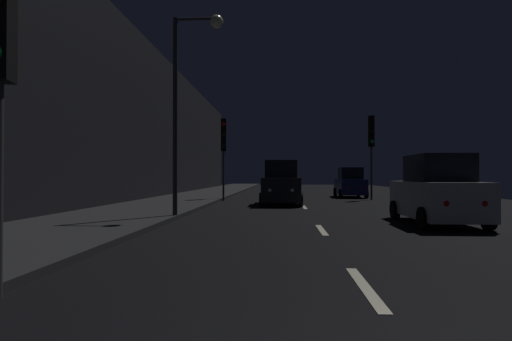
{
  "coord_description": "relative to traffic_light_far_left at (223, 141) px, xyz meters",
  "views": [
    {
      "loc": [
        -1.11,
        -2.63,
        1.47
      ],
      "look_at": [
        -2.12,
        14.77,
        1.69
      ],
      "focal_mm": 29.54,
      "sensor_mm": 36.0,
      "label": 1
    }
  ],
  "objects": [
    {
      "name": "sidewalk_left",
      "position": [
        -2.3,
        2.71,
        -3.41
      ],
      "size": [
        4.4,
        84.0,
        0.15
      ],
      "primitive_type": "cube",
      "color": "#28282B",
      "rests_on": "ground"
    },
    {
      "name": "car_approaching_headlights",
      "position": [
        3.35,
        -2.88,
        -2.46
      ],
      "size": [
        2.06,
        4.45,
        2.24
      ],
      "rotation": [
        0.0,
        0.0,
        -1.57
      ],
      "color": "black",
      "rests_on": "ground"
    },
    {
      "name": "lane_centerline",
      "position": [
        4.44,
        -9.36,
        -3.48
      ],
      "size": [
        0.16,
        20.09,
        0.01
      ],
      "color": "beige",
      "rests_on": "ground"
    },
    {
      "name": "building_facade_left",
      "position": [
        -4.9,
        -0.79,
        1.27
      ],
      "size": [
        0.8,
        63.0,
        9.52
      ],
      "primitive_type": "cube",
      "color": "black",
      "rests_on": "ground"
    },
    {
      "name": "car_parked_right_near",
      "position": [
        8.08,
        -11.3,
        -2.52
      ],
      "size": [
        1.93,
        4.19,
        2.11
      ],
      "rotation": [
        0.0,
        0.0,
        1.57
      ],
      "color": "silver",
      "rests_on": "ground"
    },
    {
      "name": "streetlamp_overhead",
      "position": [
        0.27,
        -10.49,
        1.09
      ],
      "size": [
        1.7,
        0.44,
        6.86
      ],
      "color": "#2D2D30",
      "rests_on": "ground"
    },
    {
      "name": "car_parked_right_far",
      "position": [
        8.08,
        4.65,
        -2.56
      ],
      "size": [
        1.86,
        4.02,
        2.03
      ],
      "rotation": [
        0.0,
        0.0,
        1.57
      ],
      "color": "#141E51",
      "rests_on": "ground"
    },
    {
      "name": "traffic_light_far_left",
      "position": [
        0.0,
        0.0,
        0.0
      ],
      "size": [
        0.36,
        0.48,
        4.81
      ],
      "rotation": [
        0.0,
        0.0,
        -1.41
      ],
      "color": "#38383A",
      "rests_on": "ground"
    },
    {
      "name": "ground",
      "position": [
        4.44,
        2.71,
        -3.5
      ],
      "size": [
        25.88,
        84.0,
        0.02
      ],
      "primitive_type": "cube",
      "color": "black"
    },
    {
      "name": "traffic_light_far_right",
      "position": [
        8.88,
        1.62,
        0.27
      ],
      "size": [
        0.33,
        0.47,
        5.14
      ],
      "rotation": [
        0.0,
        0.0,
        -1.49
      ],
      "color": "#38383A",
      "rests_on": "ground"
    }
  ]
}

